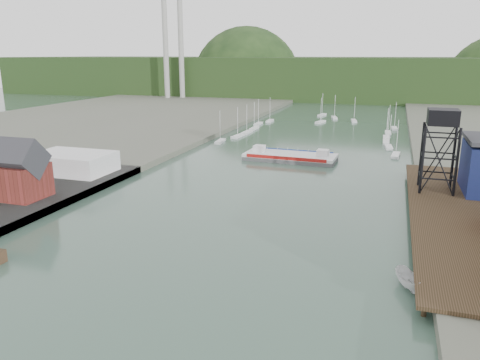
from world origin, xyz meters
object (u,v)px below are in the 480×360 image
Objects in this scene: chain_ferry at (290,157)px; lift_tower at (442,122)px; motorboat at (408,281)px; harbor_building at (13,174)px.

lift_tower is at bearing -35.38° from chain_ferry.
harbor_building is at bearing 148.98° from motorboat.
harbor_building is at bearing -125.05° from chain_ferry.
chain_ferry is (-34.99, 27.03, -14.62)m from lift_tower.
chain_ferry is at bearing 92.22° from motorboat.
chain_ferry is 4.39× the size of motorboat.
harbor_building is 0.76× the size of lift_tower.
lift_tower is 0.64× the size of chain_ferry.
lift_tower is at bearing 60.60° from motorboat.
harbor_building is 2.13× the size of motorboat.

